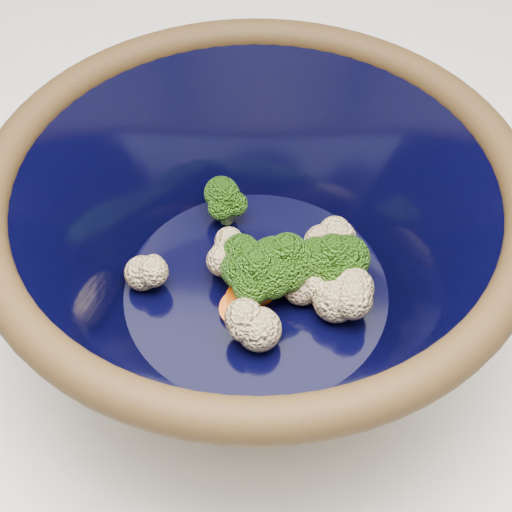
# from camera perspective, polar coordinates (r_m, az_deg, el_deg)

# --- Properties ---
(counter) EXTENTS (1.20, 1.20, 0.90)m
(counter) POSITION_cam_1_polar(r_m,az_deg,el_deg) (1.01, 0.88, -14.72)
(counter) COLOR white
(counter) RESTS_ON ground
(mixing_bowl) EXTENTS (0.36, 0.36, 0.16)m
(mixing_bowl) POSITION_cam_1_polar(r_m,az_deg,el_deg) (0.50, 0.00, 1.13)
(mixing_bowl) COLOR black
(mixing_bowl) RESTS_ON counter
(vegetable_pile) EXTENTS (0.18, 0.15, 0.06)m
(vegetable_pile) POSITION_cam_1_polar(r_m,az_deg,el_deg) (0.52, 1.41, -0.77)
(vegetable_pile) COLOR #608442
(vegetable_pile) RESTS_ON mixing_bowl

